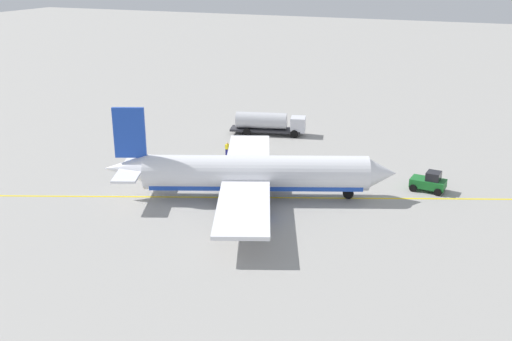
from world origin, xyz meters
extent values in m
plane|color=#9E9B96|center=(0.00, 0.00, 0.00)|extent=(400.00, 400.00, 0.00)
cylinder|color=white|center=(0.00, 0.00, 2.78)|extent=(22.66, 11.77, 3.55)
cube|color=#1E47B7|center=(0.00, 0.00, 1.80)|extent=(21.23, 10.70, 1.00)
cone|color=white|center=(11.86, 4.70, 2.78)|extent=(4.22, 4.35, 3.41)
cone|color=white|center=(-12.45, -4.94, 3.13)|extent=(5.26, 4.45, 3.02)
cube|color=#1E47B7|center=(-11.86, -4.70, 6.95)|extent=(3.11, 1.51, 5.20)
cube|color=white|center=(-11.86, -4.70, 3.18)|extent=(5.33, 8.69, 0.24)
cube|color=white|center=(-0.93, -0.37, 2.33)|extent=(15.14, 28.69, 0.36)
cylinder|color=#1E47B7|center=(-2.10, 4.76, 1.08)|extent=(3.75, 3.13, 2.10)
cylinder|color=#1E47B7|center=(1.73, -4.91, 1.08)|extent=(3.75, 3.13, 2.10)
cylinder|color=#4C4C51|center=(8.89, 3.53, 1.13)|extent=(0.24, 0.24, 1.16)
cylinder|color=black|center=(8.89, 3.53, 0.55)|extent=(1.17, 0.78, 1.10)
cylinder|color=#4C4C51|center=(-2.82, 1.68, 1.13)|extent=(0.24, 0.24, 1.16)
cylinder|color=black|center=(-2.82, 1.68, 0.55)|extent=(1.17, 0.78, 1.10)
cylinder|color=#4C4C51|center=(-0.90, -3.15, 1.13)|extent=(0.24, 0.24, 1.16)
cylinder|color=black|center=(-0.90, -3.15, 0.55)|extent=(1.17, 0.78, 1.10)
cube|color=#2D2D33|center=(-7.89, 22.47, 0.70)|extent=(10.25, 4.90, 0.30)
cube|color=silver|center=(-3.47, 23.61, 1.65)|extent=(2.54, 2.82, 2.00)
cube|color=black|center=(-2.60, 23.83, 2.05)|extent=(0.65, 1.98, 0.90)
cylinder|color=silver|center=(-8.47, 22.32, 2.00)|extent=(7.49, 4.01, 2.30)
cylinder|color=black|center=(-4.17, 24.72, 0.55)|extent=(1.15, 0.61, 1.10)
cylinder|color=black|center=(-3.54, 22.30, 0.55)|extent=(1.15, 0.61, 1.10)
cylinder|color=black|center=(-10.63, 23.06, 0.55)|extent=(1.15, 0.61, 1.10)
cylinder|color=black|center=(-10.00, 20.64, 0.55)|extent=(1.15, 0.61, 1.10)
cube|color=#196B28|center=(16.22, 8.94, 0.85)|extent=(3.79, 2.36, 0.90)
cube|color=black|center=(16.72, 8.89, 1.75)|extent=(1.56, 1.74, 0.90)
cylinder|color=black|center=(14.82, 8.08, 0.40)|extent=(0.83, 0.38, 0.80)
cylinder|color=black|center=(15.03, 10.06, 0.40)|extent=(0.83, 0.38, 0.80)
cylinder|color=black|center=(17.41, 7.81, 0.40)|extent=(0.83, 0.38, 0.80)
cylinder|color=black|center=(17.61, 9.80, 0.40)|extent=(0.83, 0.38, 0.80)
cube|color=navy|center=(-8.81, 11.71, 0.42)|extent=(0.39, 0.49, 0.85)
cube|color=yellow|center=(-8.81, 11.71, 1.15)|extent=(0.45, 0.58, 0.60)
sphere|color=tan|center=(-8.81, 11.71, 1.59)|extent=(0.24, 0.24, 0.24)
cone|color=#F2590F|center=(7.25, 10.92, 0.33)|extent=(0.59, 0.59, 0.65)
cube|color=yellow|center=(0.00, 0.00, 0.01)|extent=(75.21, 30.06, 0.01)
camera|label=1|loc=(22.07, -52.90, 23.42)|focal=41.69mm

